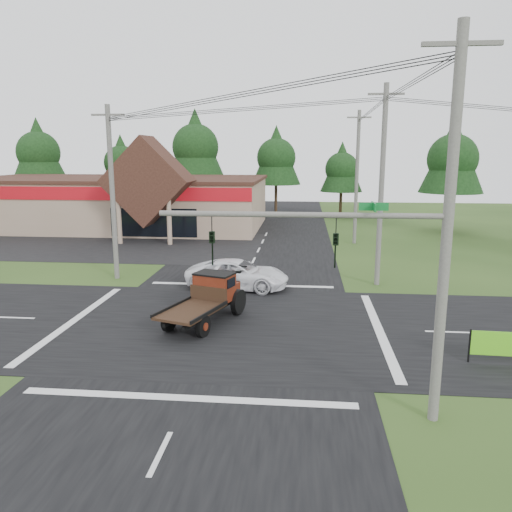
# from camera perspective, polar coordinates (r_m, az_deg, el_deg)

# --- Properties ---
(ground) EXTENTS (120.00, 120.00, 0.00)m
(ground) POSITION_cam_1_polar(r_m,az_deg,el_deg) (22.99, -3.85, -7.88)
(ground) COLOR #284217
(ground) RESTS_ON ground
(road_ns) EXTENTS (12.00, 120.00, 0.02)m
(road_ns) POSITION_cam_1_polar(r_m,az_deg,el_deg) (22.99, -3.85, -7.86)
(road_ns) COLOR black
(road_ns) RESTS_ON ground
(road_ew) EXTENTS (120.00, 12.00, 0.02)m
(road_ew) POSITION_cam_1_polar(r_m,az_deg,el_deg) (22.98, -3.85, -7.85)
(road_ew) COLOR black
(road_ew) RESTS_ON ground
(parking_apron) EXTENTS (28.00, 14.00, 0.02)m
(parking_apron) POSITION_cam_1_polar(r_m,az_deg,el_deg) (44.70, -17.76, 1.23)
(parking_apron) COLOR black
(parking_apron) RESTS_ON ground
(cvs_building) EXTENTS (30.40, 18.20, 9.19)m
(cvs_building) POSITION_cam_1_polar(r_m,az_deg,el_deg) (54.69, -15.25, 6.11)
(cvs_building) COLOR #9D816A
(cvs_building) RESTS_ON ground
(traffic_signal_mast) EXTENTS (8.12, 0.24, 7.00)m
(traffic_signal_mast) POSITION_cam_1_polar(r_m,az_deg,el_deg) (14.41, 14.22, -1.75)
(traffic_signal_mast) COLOR #595651
(traffic_signal_mast) RESTS_ON ground
(utility_pole_nr) EXTENTS (2.00, 0.30, 11.00)m
(utility_pole_nr) POSITION_cam_1_polar(r_m,az_deg,el_deg) (14.55, 21.03, 2.82)
(utility_pole_nr) COLOR #595651
(utility_pole_nr) RESTS_ON ground
(utility_pole_nw) EXTENTS (2.00, 0.30, 10.50)m
(utility_pole_nw) POSITION_cam_1_polar(r_m,az_deg,el_deg) (31.66, -16.11, 7.06)
(utility_pole_nw) COLOR #595651
(utility_pole_nw) RESTS_ON ground
(utility_pole_ne) EXTENTS (2.00, 0.30, 11.50)m
(utility_pole_ne) POSITION_cam_1_polar(r_m,az_deg,el_deg) (29.75, 14.16, 7.86)
(utility_pole_ne) COLOR #595651
(utility_pole_ne) RESTS_ON ground
(utility_pole_n) EXTENTS (2.00, 0.30, 11.20)m
(utility_pole_n) POSITION_cam_1_polar(r_m,az_deg,el_deg) (43.63, 11.45, 8.88)
(utility_pole_n) COLOR #595651
(utility_pole_n) RESTS_ON ground
(tree_row_a) EXTENTS (6.72, 6.72, 12.12)m
(tree_row_a) POSITION_cam_1_polar(r_m,az_deg,el_deg) (69.97, -23.63, 11.01)
(tree_row_a) COLOR #332316
(tree_row_a) RESTS_ON ground
(tree_row_b) EXTENTS (5.60, 5.60, 10.10)m
(tree_row_b) POSITION_cam_1_polar(r_m,az_deg,el_deg) (67.63, -15.15, 10.44)
(tree_row_b) COLOR #332316
(tree_row_b) RESTS_ON ground
(tree_row_c) EXTENTS (7.28, 7.28, 13.13)m
(tree_row_c) POSITION_cam_1_polar(r_m,az_deg,el_deg) (63.84, -6.93, 12.51)
(tree_row_c) COLOR #332316
(tree_row_c) RESTS_ON ground
(tree_row_d) EXTENTS (6.16, 6.16, 11.11)m
(tree_row_d) POSITION_cam_1_polar(r_m,az_deg,el_deg) (63.47, 2.33, 11.37)
(tree_row_d) COLOR #332316
(tree_row_d) RESTS_ON ground
(tree_row_e) EXTENTS (5.04, 5.04, 9.09)m
(tree_row_e) POSITION_cam_1_polar(r_m,az_deg,el_deg) (61.54, 9.78, 9.96)
(tree_row_e) COLOR #332316
(tree_row_e) RESTS_ON ground
(tree_side_ne) EXTENTS (6.16, 6.16, 11.11)m
(tree_side_ne) POSITION_cam_1_polar(r_m,az_deg,el_deg) (53.34, 21.57, 10.54)
(tree_side_ne) COLOR #332316
(tree_side_ne) RESTS_ON ground
(antique_flatbed_truck) EXTENTS (3.61, 5.64, 2.21)m
(antique_flatbed_truck) POSITION_cam_1_polar(r_m,az_deg,el_deg) (22.94, -6.02, -5.06)
(antique_flatbed_truck) COLOR #52190B
(antique_flatbed_truck) RESTS_ON ground
(white_pickup) EXTENTS (6.13, 3.33, 1.63)m
(white_pickup) POSITION_cam_1_polar(r_m,az_deg,el_deg) (28.89, -2.10, -2.09)
(white_pickup) COLOR white
(white_pickup) RESTS_ON ground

